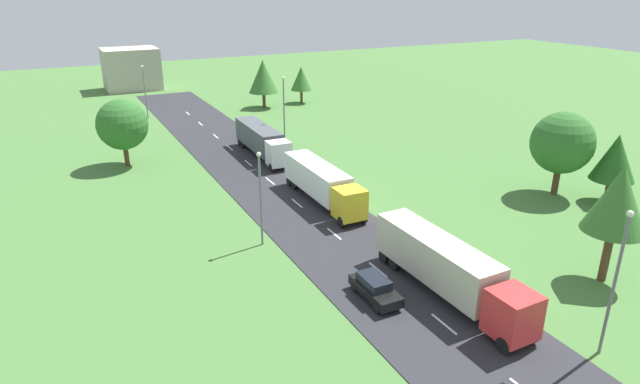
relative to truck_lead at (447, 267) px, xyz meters
The scene contains 17 objects.
road 9.70m from the truck_lead, 103.41° to the left, with size 10.00×140.00×0.06m, color #2B2B30.
lane_marking_centre 5.08m from the truck_lead, 118.30° to the left, with size 0.16×117.37×0.01m.
truck_lead is the anchor object (origin of this frame).
truck_second 18.39m from the truck_lead, 89.66° to the left, with size 2.60×12.72×3.43m.
truck_third 34.65m from the truck_lead, 89.53° to the left, with size 2.76×12.97×3.49m.
car_second 4.96m from the truck_lead, 158.94° to the left, with size 1.76×4.28×1.55m.
lamppost_lead 10.01m from the truck_lead, 65.45° to the right, with size 0.36×0.36×8.82m.
lamppost_second 15.23m from the truck_lead, 122.97° to the left, with size 0.36×0.36×7.75m.
lamppost_third 36.76m from the truck_lead, 83.70° to the left, with size 0.36×0.36×9.05m.
lamppost_fourth 61.26m from the truck_lead, 97.95° to the left, with size 0.36×0.36×8.08m.
tree_oak 60.79m from the truck_lead, 80.17° to the left, with size 4.81×4.81×7.85m.
tree_maple 41.18m from the truck_lead, 111.11° to the left, with size 5.66×5.66×7.66m.
tree_pine 62.97m from the truck_lead, 73.83° to the left, with size 3.63×3.63×6.23m.
tree_elm 25.32m from the truck_lead, 14.11° to the left, with size 3.99×3.99×6.69m.
tree_ash 24.08m from the truck_lead, 24.60° to the left, with size 5.97×5.97×8.26m.
tree_lime 12.37m from the truck_lead, 16.84° to the right, with size 4.18×4.18×8.46m.
distant_building 87.35m from the truck_lead, 94.21° to the left, with size 10.15×8.16×7.78m, color #B2A899.
Camera 1 is at (-19.47, -8.96, 19.76)m, focal length 30.38 mm.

